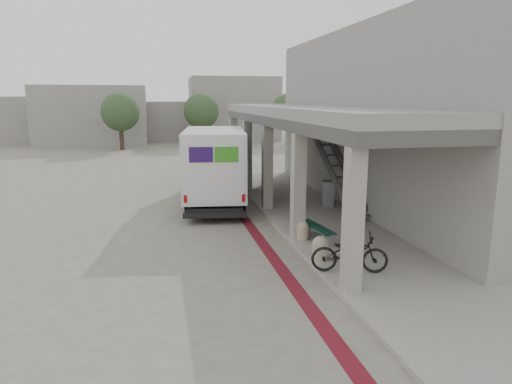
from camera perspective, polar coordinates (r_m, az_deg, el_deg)
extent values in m
plane|color=#676359|center=(13.29, -2.94, -7.37)|extent=(120.00, 120.00, 0.00)
cube|color=maroon|center=(15.33, -0.44, -4.73)|extent=(0.35, 40.00, 0.01)
cube|color=gray|center=(14.42, 13.04, -5.88)|extent=(4.40, 28.00, 0.12)
cube|color=gray|center=(19.33, 16.94, 8.69)|extent=(4.30, 17.00, 7.00)
cube|color=#474643|center=(17.82, 6.20, 8.91)|extent=(3.40, 16.90, 0.35)
cube|color=gray|center=(17.81, 6.22, 10.04)|extent=(3.40, 16.90, 0.35)
cube|color=gray|center=(46.83, -19.75, 9.02)|extent=(10.00, 6.00, 5.50)
cube|color=gray|center=(50.47, -11.12, 8.76)|extent=(8.00, 6.00, 4.00)
cube|color=gray|center=(49.08, -2.80, 10.35)|extent=(9.00, 6.00, 6.50)
cube|color=gray|center=(50.90, -26.04, 8.12)|extent=(7.00, 5.00, 4.50)
cylinder|color=#38281C|center=(40.65, -16.46, 6.74)|extent=(0.36, 0.36, 2.40)
sphere|color=#294025|center=(40.54, -16.62, 9.55)|extent=(3.20, 3.20, 3.20)
cylinder|color=#38281C|center=(42.71, -6.79, 7.34)|extent=(0.36, 0.36, 2.40)
sphere|color=#294025|center=(42.61, -6.86, 10.03)|extent=(3.20, 3.20, 3.20)
cylinder|color=#38281C|center=(43.22, 4.04, 7.45)|extent=(0.36, 0.36, 2.40)
sphere|color=#294025|center=(43.12, 4.08, 10.10)|extent=(3.20, 3.20, 3.20)
cube|color=black|center=(19.32, -5.10, -0.19)|extent=(2.87, 6.91, 0.29)
cube|color=silver|center=(18.22, -5.20, 3.83)|extent=(2.93, 5.24, 2.49)
cube|color=silver|center=(21.51, -5.12, 4.64)|extent=(2.52, 2.10, 2.20)
cube|color=silver|center=(22.62, -5.07, 2.90)|extent=(2.17, 0.84, 0.77)
cube|color=black|center=(22.22, -5.13, 6.23)|extent=(2.15, 0.74, 1.01)
cube|color=black|center=(15.97, -5.17, -2.88)|extent=(2.22, 0.52, 0.17)
cube|color=#2B1151|center=(18.88, -8.73, 5.34)|extent=(0.19, 1.33, 0.72)
cube|color=#338D1E|center=(17.45, -9.05, 4.83)|extent=(0.19, 1.33, 0.72)
cube|color=#2B1151|center=(15.65, -6.89, 4.65)|extent=(0.81, 0.13, 0.53)
cube|color=#338D1E|center=(15.64, -3.72, 4.70)|extent=(0.81, 0.13, 0.53)
cylinder|color=black|center=(21.79, -7.71, 1.23)|extent=(0.38, 0.89, 0.86)
cylinder|color=black|center=(21.77, -2.41, 1.31)|extent=(0.38, 0.89, 0.86)
cylinder|color=black|center=(17.48, -8.44, -1.37)|extent=(0.38, 0.89, 0.86)
cylinder|color=black|center=(17.45, -1.83, -1.26)|extent=(0.38, 0.89, 0.86)
cube|color=gray|center=(13.37, 9.04, -6.00)|extent=(0.38, 0.13, 0.38)
cube|color=gray|center=(14.62, 6.18, -4.38)|extent=(0.38, 0.13, 0.38)
cube|color=#103225|center=(13.87, 7.06, -4.40)|extent=(0.37, 1.78, 0.04)
cube|color=#103225|center=(13.93, 7.57, -4.34)|extent=(0.37, 1.78, 0.04)
cube|color=#103225|center=(13.99, 8.07, -4.28)|extent=(0.37, 1.78, 0.04)
cylinder|color=tan|center=(12.28, 8.02, -7.43)|extent=(0.43, 0.43, 0.43)
sphere|color=tan|center=(12.22, 8.04, -6.47)|extent=(0.43, 0.43, 0.43)
cylinder|color=tan|center=(13.97, 5.83, -5.15)|extent=(0.37, 0.37, 0.37)
sphere|color=tan|center=(13.92, 5.84, -4.42)|extent=(0.37, 0.37, 0.37)
cube|color=gray|center=(18.35, 8.91, -0.16)|extent=(0.56, 0.68, 1.00)
imported|color=black|center=(11.49, 11.62, -7.47)|extent=(1.97, 1.17, 0.98)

